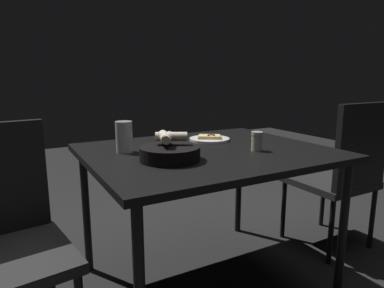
{
  "coord_description": "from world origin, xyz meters",
  "views": [
    {
      "loc": [
        -0.85,
        -1.39,
        1.08
      ],
      "look_at": [
        -0.08,
        0.0,
        0.75
      ],
      "focal_mm": 31.8,
      "sensor_mm": 36.0,
      "label": 1
    }
  ],
  "objects_px": {
    "dining_table": "(207,161)",
    "pizza_plate": "(209,139)",
    "pepper_shaker": "(257,142)",
    "chair_near": "(343,170)",
    "bread_basket": "(170,151)",
    "beer_glass": "(124,139)"
  },
  "relations": [
    {
      "from": "pizza_plate",
      "to": "dining_table",
      "type": "bearing_deg",
      "value": -124.93
    },
    {
      "from": "pizza_plate",
      "to": "chair_near",
      "type": "height_order",
      "value": "chair_near"
    },
    {
      "from": "dining_table",
      "to": "pizza_plate",
      "type": "xyz_separation_m",
      "value": [
        0.13,
        0.19,
        0.07
      ]
    },
    {
      "from": "dining_table",
      "to": "pepper_shaker",
      "type": "bearing_deg",
      "value": -36.15
    },
    {
      "from": "beer_glass",
      "to": "bread_basket",
      "type": "bearing_deg",
      "value": -63.61
    },
    {
      "from": "dining_table",
      "to": "chair_near",
      "type": "xyz_separation_m",
      "value": [
        0.91,
        -0.09,
        -0.15
      ]
    },
    {
      "from": "pizza_plate",
      "to": "beer_glass",
      "type": "bearing_deg",
      "value": -174.06
    },
    {
      "from": "dining_table",
      "to": "pepper_shaker",
      "type": "height_order",
      "value": "pepper_shaker"
    },
    {
      "from": "dining_table",
      "to": "pizza_plate",
      "type": "relative_size",
      "value": 5.17
    },
    {
      "from": "pizza_plate",
      "to": "pepper_shaker",
      "type": "distance_m",
      "value": 0.34
    },
    {
      "from": "pizza_plate",
      "to": "chair_near",
      "type": "bearing_deg",
      "value": -19.7
    },
    {
      "from": "beer_glass",
      "to": "pepper_shaker",
      "type": "height_order",
      "value": "beer_glass"
    },
    {
      "from": "dining_table",
      "to": "bread_basket",
      "type": "distance_m",
      "value": 0.29
    },
    {
      "from": "bread_basket",
      "to": "pepper_shaker",
      "type": "bearing_deg",
      "value": -4.39
    },
    {
      "from": "pizza_plate",
      "to": "beer_glass",
      "type": "relative_size",
      "value": 1.52
    },
    {
      "from": "dining_table",
      "to": "pizza_plate",
      "type": "height_order",
      "value": "pizza_plate"
    },
    {
      "from": "pepper_shaker",
      "to": "chair_near",
      "type": "height_order",
      "value": "chair_near"
    },
    {
      "from": "pizza_plate",
      "to": "bread_basket",
      "type": "height_order",
      "value": "bread_basket"
    },
    {
      "from": "bread_basket",
      "to": "chair_near",
      "type": "relative_size",
      "value": 0.28
    },
    {
      "from": "pizza_plate",
      "to": "pepper_shaker",
      "type": "xyz_separation_m",
      "value": [
        0.06,
        -0.33,
        0.03
      ]
    },
    {
      "from": "beer_glass",
      "to": "chair_near",
      "type": "relative_size",
      "value": 0.16
    },
    {
      "from": "dining_table",
      "to": "pizza_plate",
      "type": "bearing_deg",
      "value": 55.07
    }
  ]
}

